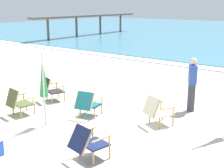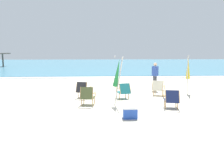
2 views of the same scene
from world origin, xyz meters
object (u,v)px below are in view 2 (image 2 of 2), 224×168
umbrella_furled_yellow (188,69)px  beach_chair_far_center (124,91)px  umbrella_furled_green (117,73)px  beach_chair_back_left (83,89)px  cooler_box (130,112)px  beach_chair_mid_center (87,96)px  beach_chair_front_right (158,88)px  person_near_chairs (155,76)px  beach_chair_front_left (172,99)px

umbrella_furled_yellow → beach_chair_far_center: bearing=-162.2°
beach_chair_far_center → umbrella_furled_green: umbrella_furled_green is taller
beach_chair_back_left → cooler_box: beach_chair_back_left is taller
beach_chair_back_left → beach_chair_far_center: bearing=-10.1°
beach_chair_mid_center → beach_chair_back_left: size_ratio=0.99×
umbrella_furled_green → beach_chair_mid_center: bearing=176.4°
beach_chair_back_left → umbrella_furled_yellow: umbrella_furled_yellow is taller
umbrella_furled_green → umbrella_furled_yellow: 4.61m
beach_chair_back_left → cooler_box: 3.83m
beach_chair_front_right → cooler_box: bearing=-118.1°
person_near_chairs → cooler_box: bearing=-112.4°
beach_chair_far_center → beach_chair_front_left: bearing=-47.7°
umbrella_furled_green → person_near_chairs: bearing=54.9°
umbrella_furled_green → cooler_box: (0.30, -1.77, -1.17)m
beach_chair_mid_center → beach_chair_far_center: bearing=34.5°
beach_chair_far_center → person_near_chairs: 3.14m
beach_chair_front_right → cooler_box: size_ratio=1.78×
beach_chair_front_right → umbrella_furled_yellow: 2.00m
beach_chair_front_left → beach_chair_front_right: size_ratio=0.99×
beach_chair_mid_center → beach_chair_back_left: 1.52m
beach_chair_front_left → beach_chair_back_left: bearing=148.7°
beach_chair_front_left → umbrella_furled_yellow: umbrella_furled_yellow is taller
beach_chair_front_left → umbrella_furled_yellow: 3.66m
beach_chair_front_right → umbrella_furled_green: 3.09m
beach_chair_front_right → umbrella_furled_yellow: bearing=15.4°
umbrella_furled_green → person_near_chairs: (2.48, 3.53, -0.53)m
beach_chair_mid_center → umbrella_furled_green: size_ratio=0.39×
beach_chair_far_center → umbrella_furled_green: size_ratio=0.41×
beach_chair_front_left → cooler_box: bearing=-148.5°
beach_chair_far_center → cooler_box: (-0.10, -2.99, -0.22)m
beach_chair_back_left → umbrella_furled_yellow: bearing=8.1°
beach_chair_far_center → beach_chair_mid_center: bearing=-145.5°
beach_chair_mid_center → umbrella_furled_yellow: bearing=23.6°
beach_chair_far_center → beach_chair_front_right: bearing=19.9°
umbrella_furled_yellow → person_near_chairs: (-1.47, 1.17, -0.53)m
umbrella_furled_green → umbrella_furled_yellow: umbrella_furled_yellow is taller
beach_chair_front_left → beach_chair_far_center: (-1.71, 1.88, 0.00)m
beach_chair_front_left → person_near_chairs: person_near_chairs is taller
beach_chair_back_left → umbrella_furled_green: umbrella_furled_green is taller
beach_chair_front_left → person_near_chairs: 4.23m
umbrella_furled_green → umbrella_furled_yellow: bearing=30.8°
beach_chair_front_right → umbrella_furled_yellow: (1.70, 0.47, 0.94)m
beach_chair_front_right → person_near_chairs: person_near_chairs is taller
cooler_box → beach_chair_back_left: bearing=119.1°
beach_chair_back_left → person_near_chairs: size_ratio=0.51×
cooler_box → beach_chair_mid_center: bearing=130.1°
beach_chair_back_left → beach_chair_mid_center: bearing=-78.6°
beach_chair_front_left → beach_chair_back_left: size_ratio=1.04×
beach_chair_mid_center → beach_chair_back_left: (-0.30, 1.49, 0.00)m
beach_chair_front_left → beach_chair_front_right: (0.14, 2.55, 0.01)m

